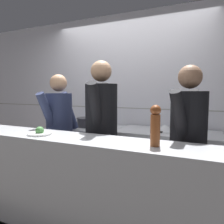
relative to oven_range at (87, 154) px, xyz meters
The scene contains 13 objects.
ground_plane 1.13m from the oven_range, 58.56° to the right, with size 14.00×14.00×0.00m, color #4C4742.
wall_back_tiled 1.10m from the oven_range, 36.45° to the left, with size 8.00×0.06×2.60m.
oven_range is the anchor object (origin of this frame).
prep_counter 1.23m from the oven_range, ahead, with size 1.31×0.65×0.89m.
pass_counter 1.37m from the oven_range, 59.87° to the right, with size 3.11×0.45×0.99m.
stock_pot 0.51m from the oven_range, 34.52° to the right, with size 0.31×0.31×0.14m.
mixing_bowl_steel 1.29m from the oven_range, ahead, with size 0.30×0.30×0.09m.
chefs_knife 1.32m from the oven_range, ahead, with size 0.37×0.04×0.02m.
plated_dish_main 1.38m from the oven_range, 79.45° to the right, with size 0.23×0.23×0.08m.
pepper_mill 1.95m from the oven_range, 41.40° to the right, with size 0.08×0.08×0.32m.
chef_head_cook 0.77m from the oven_range, 92.26° to the right, with size 0.36×0.71×1.63m.
chef_sous 1.08m from the oven_range, 47.89° to the right, with size 0.42×0.77×1.75m.
chef_line 1.77m from the oven_range, 24.10° to the right, with size 0.41×0.72×1.66m.
Camera 1 is at (1.21, -1.95, 1.42)m, focal length 35.00 mm.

